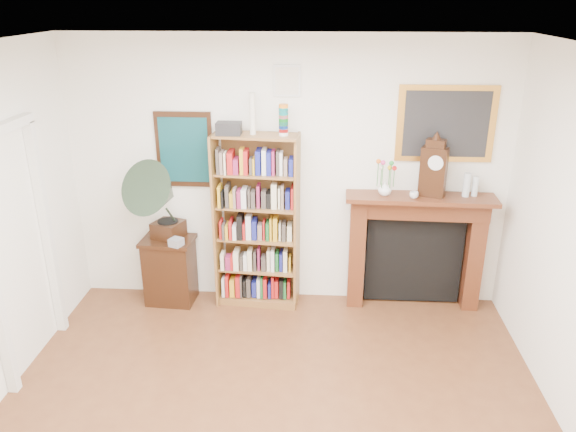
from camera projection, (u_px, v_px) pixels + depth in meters
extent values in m
cube|color=white|center=(257.00, 62.00, 2.93)|extent=(4.50, 5.00, 0.01)
cube|color=white|center=(287.00, 174.00, 5.76)|extent=(4.50, 0.01, 2.80)
cube|color=white|center=(47.00, 232.00, 5.25)|extent=(0.08, 0.08, 2.10)
cube|color=black|center=(184.00, 150.00, 5.71)|extent=(0.58, 0.03, 0.78)
cube|color=#10454C|center=(184.00, 150.00, 5.70)|extent=(0.50, 0.01, 0.67)
cube|color=white|center=(287.00, 81.00, 5.39)|extent=(0.26, 0.03, 0.30)
cube|color=silver|center=(287.00, 81.00, 5.38)|extent=(0.22, 0.01, 0.26)
cube|color=#C48732|center=(446.00, 124.00, 5.45)|extent=(0.95, 0.03, 0.75)
cube|color=#262628|center=(446.00, 124.00, 5.44)|extent=(0.82, 0.01, 0.65)
cube|color=brown|center=(217.00, 222.00, 5.82)|extent=(0.05, 0.30, 1.86)
cube|color=brown|center=(297.00, 223.00, 5.77)|extent=(0.05, 0.30, 1.86)
cube|color=brown|center=(255.00, 136.00, 5.46)|extent=(0.88, 0.38, 0.03)
cube|color=brown|center=(259.00, 298.00, 6.12)|extent=(0.88, 0.38, 0.08)
cube|color=brown|center=(258.00, 217.00, 5.93)|extent=(0.85, 0.10, 1.86)
cube|color=brown|center=(258.00, 268.00, 5.99)|extent=(0.83, 0.36, 0.02)
cube|color=brown|center=(257.00, 238.00, 5.86)|extent=(0.83, 0.36, 0.02)
cube|color=brown|center=(257.00, 207.00, 5.73)|extent=(0.83, 0.36, 0.02)
cube|color=brown|center=(256.00, 174.00, 5.60)|extent=(0.83, 0.36, 0.02)
cube|color=black|center=(170.00, 270.00, 6.02)|extent=(0.56, 0.43, 0.73)
cube|color=#451A10|center=(357.00, 252.00, 5.89)|extent=(0.17, 0.23, 1.21)
cube|color=#451A10|center=(474.00, 255.00, 5.82)|extent=(0.17, 0.23, 1.21)
cube|color=#451A10|center=(419.00, 208.00, 5.67)|extent=(1.38, 0.27, 0.20)
cube|color=#451A10|center=(421.00, 198.00, 5.58)|extent=(1.50, 0.40, 0.04)
cube|color=black|center=(413.00, 259.00, 5.96)|extent=(1.00, 0.09, 0.97)
cube|color=black|center=(168.00, 229.00, 5.90)|extent=(0.36, 0.36, 0.17)
cylinder|color=black|center=(168.00, 221.00, 5.87)|extent=(0.28, 0.28, 0.01)
cone|color=#2F4533|center=(160.00, 192.00, 5.57)|extent=(0.77, 0.85, 0.72)
cube|color=#AAABB6|center=(176.00, 242.00, 5.71)|extent=(0.16, 0.16, 0.08)
cube|color=black|center=(433.00, 172.00, 5.49)|extent=(0.28, 0.22, 0.50)
cylinder|color=white|center=(436.00, 163.00, 5.38)|extent=(0.14, 0.07, 0.15)
cube|color=black|center=(436.00, 144.00, 5.39)|extent=(0.21, 0.17, 0.09)
imported|color=white|center=(385.00, 189.00, 5.58)|extent=(0.15, 0.15, 0.14)
imported|color=white|center=(414.00, 195.00, 5.50)|extent=(0.11, 0.11, 0.07)
cylinder|color=silver|center=(467.00, 185.00, 5.53)|extent=(0.07, 0.07, 0.24)
cylinder|color=silver|center=(475.00, 186.00, 5.55)|extent=(0.06, 0.06, 0.20)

